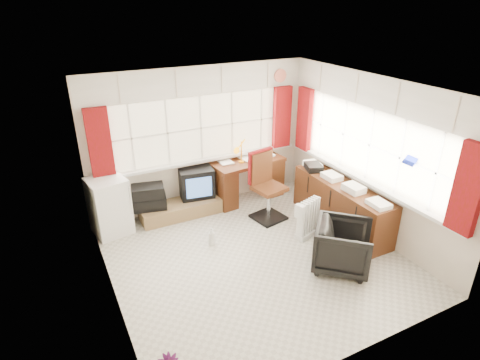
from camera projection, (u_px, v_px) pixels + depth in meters
The scene contains 19 objects.
ground at pixel (255, 258), 5.92m from camera, with size 4.00×4.00×0.00m, color beige.
room_walls at pixel (257, 165), 5.29m from camera, with size 4.00×4.00×4.00m.
window_back at pixel (203, 156), 7.09m from camera, with size 3.70×0.12×3.60m.
window_right at pixel (364, 176), 6.32m from camera, with size 0.12×3.70×3.60m.
curtains at pixel (279, 137), 6.44m from camera, with size 3.83×3.83×1.15m.
overhead_cabinets at pixel (282, 87), 6.17m from camera, with size 3.98×3.98×0.48m.
desk at pixel (247, 177), 7.52m from camera, with size 1.41×0.80×0.81m.
desk_lamp at pixel (241, 146), 7.14m from camera, with size 0.19×0.17×0.44m.
task_chair at pixel (264, 183), 6.81m from camera, with size 0.58×0.61×1.20m.
office_chair at pixel (343, 246), 5.59m from camera, with size 0.75×0.77×0.70m, color black.
radiator at pixel (308, 222), 6.37m from camera, with size 0.46×0.29×0.64m.
credenza at pixel (341, 204), 6.63m from camera, with size 0.50×2.00×0.85m.
file_tray at pixel (314, 167), 7.00m from camera, with size 0.26×0.33×0.11m, color black.
tv_bench at pixel (180, 209), 7.03m from camera, with size 1.40×0.50×0.25m, color olive.
crt_tv at pixel (196, 181), 7.14m from camera, with size 0.66×0.62×0.53m.
hifi_stack at pixel (149, 197), 6.73m from camera, with size 0.64×0.48×0.41m.
mini_fridge at pixel (109, 206), 6.40m from camera, with size 0.65×0.65×0.94m.
spray_bottle_a at pixel (212, 236), 6.18m from camera, with size 0.11×0.12×0.30m, color silver.
spray_bottle_b at pixel (176, 216), 6.86m from camera, with size 0.09×0.09×0.20m, color #86C8BE.
Camera 1 is at (-2.43, -4.25, 3.53)m, focal length 30.00 mm.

